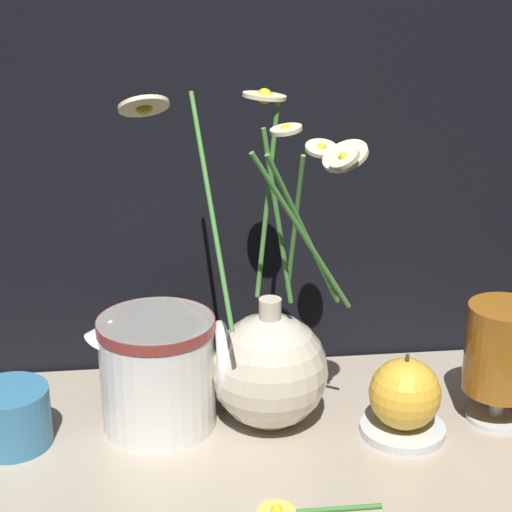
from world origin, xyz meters
The scene contains 9 objects.
ground_plane centered at (0.00, 0.00, 0.00)m, with size 6.00×6.00×0.00m, color black.
shelf centered at (0.00, 0.00, 0.01)m, with size 0.71×0.35×0.01m.
vase_with_flowers centered at (0.03, 0.03, 0.09)m, with size 0.24×0.19×0.37m.
yellow_mug centered at (-0.25, 0.02, 0.04)m, with size 0.09×0.08×0.06m.
ceramic_pitcher centered at (-0.09, 0.04, 0.08)m, with size 0.15×0.13×0.14m.
tea_glass centered at (0.28, 0.01, 0.10)m, with size 0.08×0.08×0.14m.
saucer_plate centered at (0.17, -0.01, 0.02)m, with size 0.09×0.09×0.01m.
orange_fruit centered at (0.17, -0.01, 0.06)m, with size 0.08×0.08×0.09m.
loose_daisy centered at (0.03, -0.14, 0.02)m, with size 0.12×0.04×0.01m.
Camera 1 is at (-0.08, -0.79, 0.51)m, focal length 60.00 mm.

